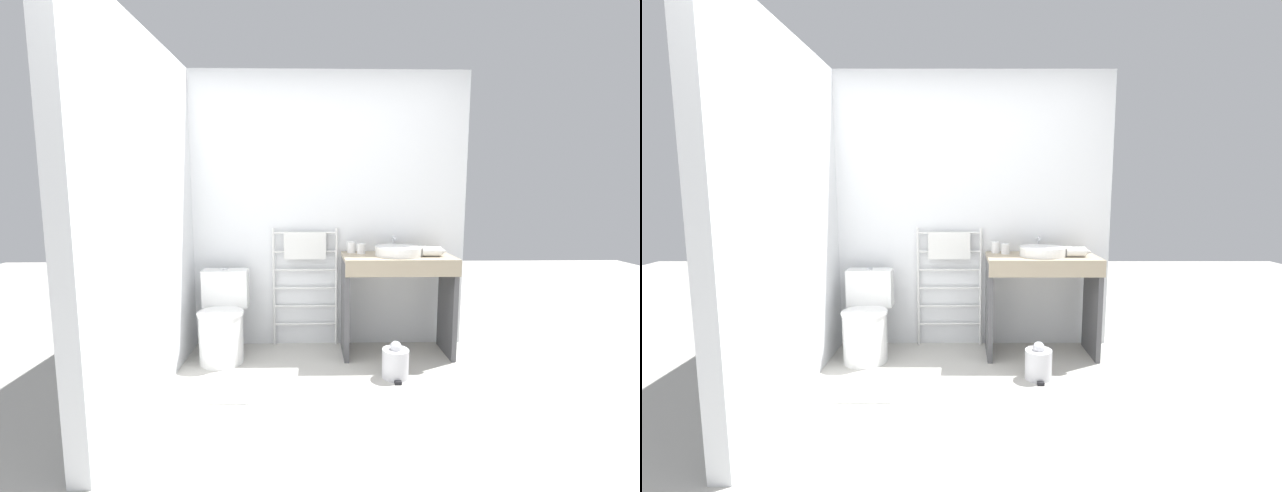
% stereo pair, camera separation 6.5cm
% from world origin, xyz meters
% --- Properties ---
extents(ground_plane, '(12.00, 12.00, 0.00)m').
position_xyz_m(ground_plane, '(0.00, 0.00, 0.00)').
color(ground_plane, '#B2AFA8').
extents(wall_back, '(2.56, 0.12, 2.45)m').
position_xyz_m(wall_back, '(0.00, 1.62, 1.22)').
color(wall_back, silver).
rests_on(wall_back, ground_plane).
extents(wall_side, '(0.12, 2.31, 2.45)m').
position_xyz_m(wall_side, '(-1.22, 0.78, 1.22)').
color(wall_side, silver).
rests_on(wall_side, ground_plane).
extents(toilet, '(0.39, 0.52, 0.74)m').
position_xyz_m(toilet, '(-0.85, 1.21, 0.31)').
color(toilet, white).
rests_on(toilet, ground_plane).
extents(towel_radiator, '(0.59, 0.06, 1.08)m').
position_xyz_m(towel_radiator, '(-0.16, 1.51, 0.77)').
color(towel_radiator, silver).
rests_on(towel_radiator, ground_plane).
extents(vanity_counter, '(0.93, 0.50, 0.87)m').
position_xyz_m(vanity_counter, '(0.63, 1.29, 0.58)').
color(vanity_counter, gray).
rests_on(vanity_counter, ground_plane).
extents(sink_basin, '(0.39, 0.39, 0.08)m').
position_xyz_m(sink_basin, '(0.63, 1.30, 0.91)').
color(sink_basin, white).
rests_on(sink_basin, vanity_counter).
extents(faucet, '(0.02, 0.10, 0.14)m').
position_xyz_m(faucet, '(0.63, 1.51, 0.95)').
color(faucet, silver).
rests_on(faucet, vanity_counter).
extents(cup_near_wall, '(0.07, 0.07, 0.10)m').
position_xyz_m(cup_near_wall, '(0.25, 1.46, 0.92)').
color(cup_near_wall, white).
rests_on(cup_near_wall, vanity_counter).
extents(cup_near_edge, '(0.07, 0.07, 0.09)m').
position_xyz_m(cup_near_edge, '(0.33, 1.40, 0.91)').
color(cup_near_edge, white).
rests_on(cup_near_edge, vanity_counter).
extents(hair_dryer, '(0.21, 0.18, 0.08)m').
position_xyz_m(hair_dryer, '(0.91, 1.26, 0.91)').
color(hair_dryer, white).
rests_on(hair_dryer, vanity_counter).
extents(trash_bin, '(0.20, 0.24, 0.29)m').
position_xyz_m(trash_bin, '(0.53, 0.82, 0.12)').
color(trash_bin, silver).
rests_on(trash_bin, ground_plane).
extents(bath_mat, '(0.56, 0.36, 0.01)m').
position_xyz_m(bath_mat, '(-0.81, 0.61, 0.01)').
color(bath_mat, silver).
rests_on(bath_mat, ground_plane).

